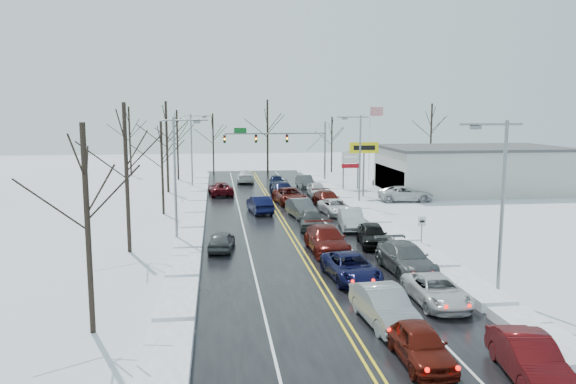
{
  "coord_description": "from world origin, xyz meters",
  "views": [
    {
      "loc": [
        -5.6,
        -43.91,
        9.49
      ],
      "look_at": [
        0.48,
        3.43,
        2.5
      ],
      "focal_mm": 35.0,
      "sensor_mm": 36.0,
      "label": 1
    }
  ],
  "objects": [
    {
      "name": "streetlight_se",
      "position": [
        8.3,
        -18.0,
        5.31
      ],
      "size": [
        3.2,
        0.25,
        9.0
      ],
      "color": "slate",
      "rests_on": "ground"
    },
    {
      "name": "queued_car_2",
      "position": [
        1.81,
        -14.02,
        0.0
      ],
      "size": [
        2.83,
        5.45,
        1.47
      ],
      "primitive_type": "imported",
      "rotation": [
        0.0,
        0.0,
        0.08
      ],
      "color": "black",
      "rests_on": "ground"
    },
    {
      "name": "tree_left_b",
      "position": [
        -11.5,
        -6.0,
        6.99
      ],
      "size": [
        4.0,
        4.0,
        10.0
      ],
      "color": "#2D231C",
      "rests_on": "ground"
    },
    {
      "name": "oncoming_car_0",
      "position": [
        -1.65,
        7.43,
        0.0
      ],
      "size": [
        2.35,
        5.05,
        1.6
      ],
      "primitive_type": "imported",
      "rotation": [
        0.0,
        0.0,
        3.28
      ],
      "color": "black",
      "rests_on": "ground"
    },
    {
      "name": "parked_car_2",
      "position": [
        14.92,
        23.06,
        0.0
      ],
      "size": [
        1.99,
        4.24,
        1.4
      ],
      "primitive_type": "imported",
      "rotation": [
        0.0,
        0.0,
        3.22
      ],
      "color": "#45484A",
      "rests_on": "ground"
    },
    {
      "name": "queued_car_15",
      "position": [
        5.25,
        9.91,
        0.0
      ],
      "size": [
        2.56,
        5.45,
        1.54
      ],
      "primitive_type": "imported",
      "rotation": [
        0.0,
        0.0,
        0.08
      ],
      "color": "#490E09",
      "rests_on": "ground"
    },
    {
      "name": "queued_car_12",
      "position": [
        5.23,
        -6.33,
        0.0
      ],
      "size": [
        2.41,
        4.84,
        1.58
      ],
      "primitive_type": "imported",
      "rotation": [
        0.0,
        0.0,
        -0.12
      ],
      "color": "black",
      "rests_on": "ground"
    },
    {
      "name": "used_vehicles_sign",
      "position": [
        10.5,
        22.0,
        3.32
      ],
      "size": [
        2.2,
        0.22,
        4.65
      ],
      "color": "slate",
      "rests_on": "ground"
    },
    {
      "name": "parked_car_0",
      "position": [
        14.06,
        12.2,
        0.0
      ],
      "size": [
        5.94,
        3.22,
        1.58
      ],
      "primitive_type": "imported",
      "rotation": [
        0.0,
        0.0,
        1.46
      ],
      "color": "silver",
      "rests_on": "ground"
    },
    {
      "name": "queued_car_7",
      "position": [
        1.59,
        16.67,
        0.0
      ],
      "size": [
        2.53,
        5.67,
        1.62
      ],
      "primitive_type": "imported",
      "rotation": [
        0.0,
        0.0,
        0.05
      ],
      "color": "black",
      "rests_on": "ground"
    },
    {
      "name": "tree_far_b",
      "position": [
        -6.0,
        41.0,
        6.29
      ],
      "size": [
        3.6,
        3.6,
        9.0
      ],
      "color": "#2D231C",
      "rests_on": "ground"
    },
    {
      "name": "queued_car_4",
      "position": [
        1.92,
        -0.09,
        0.0
      ],
      "size": [
        2.45,
        4.79,
        1.56
      ],
      "primitive_type": "imported",
      "rotation": [
        0.0,
        0.0,
        -0.14
      ],
      "color": "#383A3C",
      "rests_on": "ground"
    },
    {
      "name": "dealership_building",
      "position": [
        23.98,
        18.0,
        2.66
      ],
      "size": [
        20.4,
        12.4,
        5.3
      ],
      "color": "#B8B8B3",
      "rests_on": "ground"
    },
    {
      "name": "streetlight_ne",
      "position": [
        8.3,
        10.0,
        5.31
      ],
      "size": [
        3.2,
        0.25,
        9.0
      ],
      "color": "slate",
      "rests_on": "ground"
    },
    {
      "name": "queued_car_6",
      "position": [
        1.8,
        12.03,
        0.0
      ],
      "size": [
        3.35,
        6.13,
        1.63
      ],
      "primitive_type": "imported",
      "rotation": [
        0.0,
        0.0,
        0.11
      ],
      "color": "#4D0E0A",
      "rests_on": "ground"
    },
    {
      "name": "oncoming_car_2",
      "position": [
        -1.8,
        29.82,
        0.0
      ],
      "size": [
        2.58,
        5.74,
        1.63
      ],
      "primitive_type": "imported",
      "rotation": [
        0.0,
        0.0,
        3.09
      ],
      "color": "silver",
      "rests_on": "ground"
    },
    {
      "name": "queued_car_8",
      "position": [
        1.75,
        24.67,
        0.0
      ],
      "size": [
        2.24,
        4.62,
        1.52
      ],
      "primitive_type": "imported",
      "rotation": [
        0.0,
        0.0,
        -0.1
      ],
      "color": "black",
      "rests_on": "ground"
    },
    {
      "name": "snow_bank_left",
      "position": [
        -7.6,
        2.0,
        0.0
      ],
      "size": [
        1.88,
        72.0,
        0.5
      ],
      "primitive_type": "cube",
      "color": "white",
      "rests_on": "ground"
    },
    {
      "name": "streetlight_nw",
      "position": [
        -8.3,
        24.0,
        5.31
      ],
      "size": [
        3.2,
        0.25,
        9.0
      ],
      "color": "slate",
      "rests_on": "ground"
    },
    {
      "name": "streetlight_sw",
      "position": [
        -8.3,
        -4.0,
        5.31
      ],
      "size": [
        3.2,
        0.25,
        9.0
      ],
      "color": "slate",
      "rests_on": "ground"
    },
    {
      "name": "tree_far_a",
      "position": [
        -18.0,
        40.0,
        6.99
      ],
      "size": [
        4.0,
        4.0,
        10.0
      ],
      "color": "#2D231C",
      "rests_on": "ground"
    },
    {
      "name": "tree_far_c",
      "position": [
        2.0,
        39.0,
        7.68
      ],
      "size": [
        4.4,
        4.4,
        11.0
      ],
      "color": "#2D231C",
      "rests_on": "ground"
    },
    {
      "name": "parked_car_1",
      "position": [
        16.93,
        17.22,
        0.0
      ],
      "size": [
        2.67,
        5.31,
        1.48
      ],
      "primitive_type": "imported",
      "rotation": [
        0.0,
        0.0,
        0.12
      ],
      "color": "#520B0C",
      "rests_on": "ground"
    },
    {
      "name": "queued_car_10",
      "position": [
        5.07,
        -18.44,
        0.0
      ],
      "size": [
        2.3,
        4.92,
        1.36
      ],
      "primitive_type": "imported",
      "rotation": [
        0.0,
        0.0,
        0.01
      ],
      "color": "silver",
      "rests_on": "ground"
    },
    {
      "name": "tree_far_e",
      "position": [
        28.0,
        41.0,
        7.33
      ],
      "size": [
        4.2,
        4.2,
        10.5
      ],
      "color": "#2D231C",
      "rests_on": "ground"
    },
    {
      "name": "queued_car_14",
      "position": [
        5.17,
        5.67,
        0.0
      ],
      "size": [
        2.85,
        5.21,
        1.38
      ],
      "primitive_type": "imported",
      "rotation": [
        0.0,
        0.0,
        0.11
      ],
      "color": "silver",
      "rests_on": "ground"
    },
    {
      "name": "tree_left_a",
      "position": [
        -11.0,
        -20.0,
        6.29
      ],
      "size": [
        3.6,
        3.6,
        9.0
      ],
      "color": "#2D231C",
      "rests_on": "ground"
    },
    {
      "name": "queued_car_1",
      "position": [
        1.72,
        -20.63,
        0.0
      ],
      "size": [
        2.12,
        5.12,
        1.65
      ],
      "primitive_type": "imported",
      "rotation": [
        0.0,
        0.0,
        0.08
      ],
      "color": "#95979D",
      "rests_on": "ground"
    },
    {
      "name": "tree_left_d",
      "position": [
        -11.2,
        22.0,
        7.33
      ],
      "size": [
        4.2,
        4.2,
        10.5
      ],
      "color": "#2D231C",
      "rests_on": "ground"
    },
    {
      "name": "queued_car_13",
      "position": [
        5.07,
        -0.57,
        0.0
      ],
      "size": [
        2.26,
        5.14,
        1.64
      ],
      "primitive_type": "imported",
      "rotation": [
        0.0,
        0.0,
        -0.11
      ],
      "color": "#B0B3B9",
      "rests_on": "ground"
    },
    {
      "name": "tree_left_e",
      "position": [
        -10.8,
        34.0,
        6.64
      ],
      "size": [
        3.8,
        3.8,
        9.5
      ],
      "color": "#2D231C",
      "rests_on": "ground"
    },
    {
      "name": "oncoming_car_3",
      "position": [
        -5.34,
        -6.3,
        0.0
      ],
      "size": [
        2.12,
        4.16,
        1.36
      ],
      "primitive_type": "imported",
      "rotation": [
        0.0,
        0.0,
        3.01
      ],
      "color": "#414447",
      "rests_on": "ground"
    },
    {
      "name": "tree_far_d",
      "position": [
        12.0,
        40.5,
        5.94
      ],
      "size": [
        3.4,
        3.4,
        8.5
      ],
      "color": "#2D231C",
      "rests_on": "ground"
    },
    {
      "name": "traffic_signal_mast",
      "position": [
        3.45,
        27.99,
        5.48
      ],
      "size": [
        13.28,
        0.39,
        8.0
      ],
      "color": "slate",
      "rests_on": "ground"
    },
    {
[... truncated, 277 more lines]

